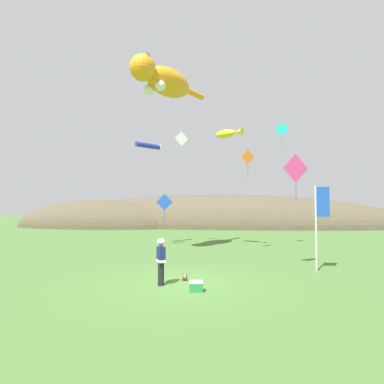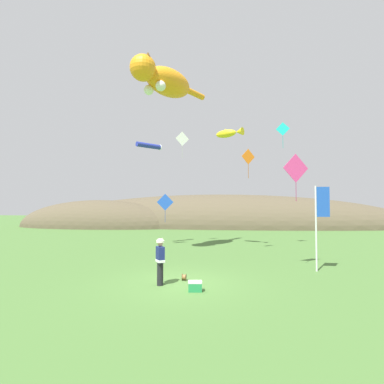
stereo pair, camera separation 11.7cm
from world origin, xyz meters
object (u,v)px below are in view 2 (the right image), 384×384
object	(u,v)px
festival_banner_pole	(319,215)
kite_diamond_orange	(248,157)
festival_attendant	(160,260)
kite_diamond_teal	(283,129)
picnic_cooler	(195,286)
kite_fish_windsock	(229,133)
kite_giant_cat	(163,80)
kite_diamond_white	(182,139)
kite_tube_streamer	(149,146)
kite_diamond_pink	(296,168)
kite_spool	(184,277)
kite_diamond_blue	(165,202)

from	to	relation	value
festival_banner_pole	kite_diamond_orange	size ratio (longest dim) A/B	2.06
festival_attendant	kite_diamond_teal	size ratio (longest dim) A/B	0.96
festival_attendant	kite_diamond_teal	distance (m)	14.34
picnic_cooler	festival_banner_pole	world-z (taller)	festival_banner_pole
festival_attendant	festival_banner_pole	distance (m)	7.71
kite_fish_windsock	picnic_cooler	bearing A→B (deg)	-96.21
picnic_cooler	kite_diamond_teal	xyz separation A→B (m)	(4.91, 11.05, 8.24)
kite_giant_cat	kite_diamond_orange	world-z (taller)	kite_giant_cat
kite_diamond_white	kite_diamond_orange	world-z (taller)	kite_diamond_white
kite_tube_streamer	kite_diamond_teal	distance (m)	9.73
kite_tube_streamer	kite_giant_cat	bearing A→B (deg)	-60.07
festival_attendant	kite_diamond_pink	xyz separation A→B (m)	(5.81, 3.60, 3.88)
kite_fish_windsock	kite_diamond_teal	distance (m)	3.93
kite_spool	kite_diamond_blue	xyz separation A→B (m)	(-3.09, 10.03, 3.09)
kite_spool	kite_fish_windsock	xyz separation A→B (m)	(1.74, 8.74, 7.92)
picnic_cooler	kite_fish_windsock	distance (m)	12.91
kite_giant_cat	kite_diamond_white	bearing A→B (deg)	83.80
kite_tube_streamer	kite_diamond_pink	distance (m)	11.43
picnic_cooler	kite_giant_cat	world-z (taller)	kite_giant_cat
kite_spool	kite_tube_streamer	world-z (taller)	kite_tube_streamer
festival_attendant	kite_diamond_orange	world-z (taller)	kite_diamond_orange
festival_banner_pole	kite_diamond_blue	world-z (taller)	festival_banner_pole
kite_giant_cat	kite_diamond_blue	world-z (taller)	kite_giant_cat
kite_tube_streamer	kite_spool	bearing A→B (deg)	-65.78
kite_diamond_orange	kite_tube_streamer	bearing A→B (deg)	166.31
festival_attendant	kite_diamond_teal	world-z (taller)	kite_diamond_teal
festival_banner_pole	kite_diamond_teal	bearing A→B (deg)	93.48
kite_diamond_pink	kite_giant_cat	bearing A→B (deg)	156.01
kite_diamond_teal	kite_diamond_orange	bearing A→B (deg)	-139.12
kite_giant_cat	kite_diamond_pink	distance (m)	10.06
kite_spool	kite_fish_windsock	bearing A→B (deg)	78.74
festival_banner_pole	kite_tube_streamer	distance (m)	13.03
kite_diamond_white	kite_diamond_teal	bearing A→B (deg)	-5.62
kite_diamond_teal	kite_giant_cat	bearing A→B (deg)	-155.36
festival_banner_pole	kite_diamond_blue	distance (m)	11.85
picnic_cooler	festival_banner_pole	distance (m)	7.04
kite_diamond_pink	festival_attendant	bearing A→B (deg)	-148.19
picnic_cooler	kite_diamond_teal	size ratio (longest dim) A/B	0.28
festival_banner_pole	kite_fish_windsock	distance (m)	9.35
kite_giant_cat	kite_diamond_teal	size ratio (longest dim) A/B	3.21
kite_diamond_orange	kite_fish_windsock	bearing A→B (deg)	133.39
kite_fish_windsock	kite_diamond_blue	xyz separation A→B (m)	(-4.83, 1.29, -4.84)
kite_tube_streamer	kite_diamond_orange	world-z (taller)	kite_tube_streamer
kite_diamond_blue	kite_spool	bearing A→B (deg)	-72.85
kite_giant_cat	kite_tube_streamer	distance (m)	5.03
festival_attendant	kite_giant_cat	size ratio (longest dim) A/B	0.30
kite_giant_cat	kite_diamond_teal	xyz separation A→B (m)	(7.86, 3.60, -2.48)
festival_attendant	kite_tube_streamer	distance (m)	12.34
kite_tube_streamer	kite_diamond_pink	xyz separation A→B (m)	(9.12, -6.39, -2.57)
festival_attendant	kite_diamond_pink	bearing A→B (deg)	31.81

